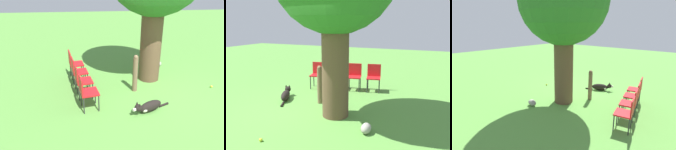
% 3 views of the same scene
% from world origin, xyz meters
% --- Properties ---
extents(ground_plane, '(30.00, 30.00, 0.00)m').
position_xyz_m(ground_plane, '(0.00, 0.00, 0.00)').
color(ground_plane, '#56933D').
extents(dog, '(1.03, 0.55, 0.36)m').
position_xyz_m(dog, '(-0.73, -1.00, 0.14)').
color(dog, black).
rests_on(dog, ground_plane).
extents(fence_post, '(0.14, 0.14, 1.07)m').
position_xyz_m(fence_post, '(-0.85, 0.08, 0.54)').
color(fence_post, brown).
rests_on(fence_post, ground_plane).
extents(red_chair_0, '(0.50, 0.51, 0.88)m').
position_xyz_m(red_chair_0, '(-2.20, -0.72, 0.52)').
color(red_chair_0, red).
rests_on(red_chair_0, ground_plane).
extents(red_chair_1, '(0.50, 0.51, 0.88)m').
position_xyz_m(red_chair_1, '(-2.33, -0.10, 0.52)').
color(red_chair_1, red).
rests_on(red_chair_1, ground_plane).
extents(red_chair_2, '(0.50, 0.51, 0.88)m').
position_xyz_m(red_chair_2, '(-2.46, 0.53, 0.52)').
color(red_chair_2, red).
rests_on(red_chair_2, ground_plane).
extents(red_chair_3, '(0.50, 0.51, 0.88)m').
position_xyz_m(red_chair_3, '(-2.59, 1.16, 0.52)').
color(red_chair_3, red).
rests_on(red_chair_3, ground_plane).
extents(tennis_ball, '(0.07, 0.07, 0.07)m').
position_xyz_m(tennis_ball, '(1.43, 0.03, 0.03)').
color(tennis_ball, '#CCE033').
rests_on(tennis_ball, ground_plane).
extents(garden_rock, '(0.31, 0.20, 0.21)m').
position_xyz_m(garden_rock, '(0.31, 1.77, 0.11)').
color(garden_rock, gray).
rests_on(garden_rock, ground_plane).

